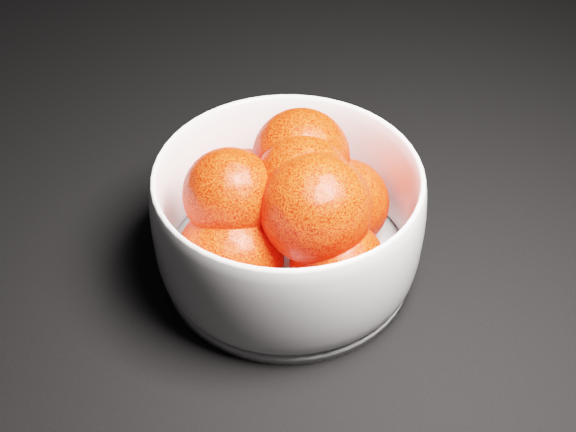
% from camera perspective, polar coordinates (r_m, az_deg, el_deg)
% --- Properties ---
extents(bowl, '(0.19, 0.19, 0.09)m').
position_cam_1_polar(bowl, '(0.57, 0.00, -0.35)').
color(bowl, white).
rests_on(bowl, ground).
extents(orange_pile, '(0.16, 0.16, 0.11)m').
position_cam_1_polar(orange_pile, '(0.56, 0.08, 0.52)').
color(orange_pile, red).
rests_on(orange_pile, bowl).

